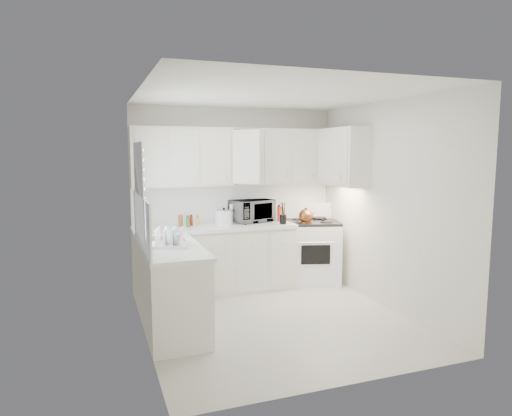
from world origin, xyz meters
name	(u,v)px	position (x,y,z in m)	size (l,w,h in m)	color
floor	(276,320)	(0.00, 0.00, 0.00)	(3.20, 3.20, 0.00)	beige
ceiling	(277,95)	(0.00, 0.00, 2.60)	(3.20, 3.20, 0.00)	white
wall_back	(235,197)	(0.00, 1.60, 1.30)	(3.00, 3.00, 0.00)	beige
wall_front	(351,235)	(0.00, -1.60, 1.30)	(3.00, 3.00, 0.00)	beige
wall_left	(142,217)	(-1.50, 0.00, 1.30)	(3.20, 3.20, 0.00)	beige
wall_right	(387,206)	(1.50, 0.00, 1.30)	(3.20, 3.20, 0.00)	beige
window_blinds	(140,190)	(-1.48, 0.35, 1.55)	(0.06, 0.96, 1.06)	white
lower_cabinets_back	(215,261)	(-0.39, 1.30, 0.45)	(2.22, 0.60, 0.90)	beige
lower_cabinets_left	(170,289)	(-1.20, 0.20, 0.45)	(0.60, 1.60, 0.90)	beige
countertop_back	(215,227)	(-0.39, 1.29, 0.93)	(2.24, 0.64, 0.05)	silver
countertop_left	(170,247)	(-1.19, 0.20, 0.93)	(0.64, 1.62, 0.05)	silver
backsplash_back	(236,203)	(0.00, 1.59, 1.23)	(2.98, 0.02, 0.55)	silver
backsplash_left	(142,222)	(-1.49, 0.20, 1.23)	(0.02, 1.60, 0.55)	silver
upper_cabinets_back	(239,185)	(0.00, 1.44, 1.50)	(3.00, 0.33, 0.80)	beige
upper_cabinets_right	(342,185)	(1.33, 0.82, 1.50)	(0.33, 0.90, 0.80)	beige
sink	(165,229)	(-1.19, 0.55, 1.07)	(0.42, 0.38, 0.30)	gray
stove	(312,243)	(1.09, 1.27, 0.60)	(0.78, 0.64, 1.20)	white
tea_kettle	(306,215)	(0.91, 1.11, 1.06)	(0.26, 0.22, 0.24)	brown
frying_pan	(318,217)	(1.27, 1.43, 0.96)	(0.25, 0.42, 0.04)	black
microwave	(252,208)	(0.20, 1.45, 1.15)	(0.58, 0.32, 0.40)	gray
rice_cooker	(224,216)	(-0.25, 1.36, 1.07)	(0.24, 0.24, 0.24)	white
paper_towel	(234,213)	(-0.06, 1.48, 1.08)	(0.12, 0.12, 0.27)	white
utensil_crock	(283,213)	(0.55, 1.10, 1.11)	(0.11, 0.11, 0.32)	black
dish_rack	(169,236)	(-1.22, 0.10, 1.07)	(0.43, 0.32, 0.23)	white
spice_left_0	(180,221)	(-0.85, 1.42, 1.02)	(0.06, 0.06, 0.13)	brown
spice_left_1	(187,222)	(-0.78, 1.33, 1.02)	(0.06, 0.06, 0.13)	#2C7527
spice_left_2	(191,221)	(-0.70, 1.42, 1.02)	(0.06, 0.06, 0.13)	#A52016
spice_left_3	(198,221)	(-0.62, 1.33, 1.02)	(0.06, 0.06, 0.13)	gold
sauce_right_0	(275,214)	(0.58, 1.46, 1.05)	(0.06, 0.06, 0.19)	#A52016
sauce_right_1	(280,214)	(0.64, 1.40, 1.05)	(0.06, 0.06, 0.19)	gold
sauce_right_2	(282,214)	(0.69, 1.46, 1.05)	(0.06, 0.06, 0.19)	#543E18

